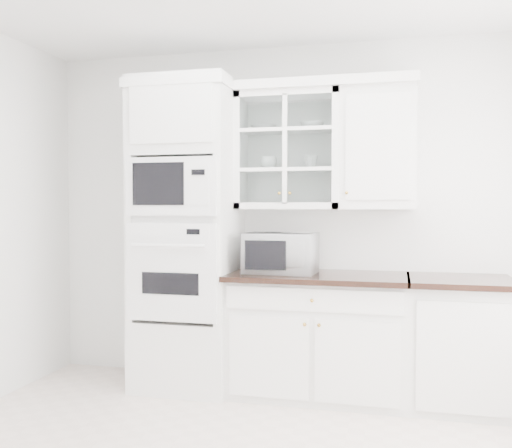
# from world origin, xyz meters

# --- Properties ---
(room_shell) EXTENTS (4.00, 3.50, 2.70)m
(room_shell) POSITION_xyz_m (0.00, 0.43, 1.78)
(room_shell) COLOR white
(room_shell) RESTS_ON ground
(oven_column) EXTENTS (0.76, 0.68, 2.40)m
(oven_column) POSITION_xyz_m (-0.75, 1.42, 1.20)
(oven_column) COLOR white
(oven_column) RESTS_ON ground
(base_cabinet_run) EXTENTS (1.32, 0.67, 0.92)m
(base_cabinet_run) POSITION_xyz_m (0.28, 1.45, 0.46)
(base_cabinet_run) COLOR white
(base_cabinet_run) RESTS_ON ground
(extra_base_cabinet) EXTENTS (0.72, 0.67, 0.92)m
(extra_base_cabinet) POSITION_xyz_m (1.28, 1.45, 0.46)
(extra_base_cabinet) COLOR white
(extra_base_cabinet) RESTS_ON ground
(upper_cabinet_glass) EXTENTS (0.80, 0.33, 0.90)m
(upper_cabinet_glass) POSITION_xyz_m (0.03, 1.58, 1.85)
(upper_cabinet_glass) COLOR white
(upper_cabinet_glass) RESTS_ON room_shell
(upper_cabinet_solid) EXTENTS (0.55, 0.33, 0.90)m
(upper_cabinet_solid) POSITION_xyz_m (0.71, 1.58, 1.85)
(upper_cabinet_solid) COLOR white
(upper_cabinet_solid) RESTS_ON room_shell
(crown_molding) EXTENTS (2.14, 0.38, 0.07)m
(crown_molding) POSITION_xyz_m (-0.07, 1.56, 2.33)
(crown_molding) COLOR white
(crown_molding) RESTS_ON room_shell
(countertop_microwave) EXTENTS (0.54, 0.45, 0.30)m
(countertop_microwave) POSITION_xyz_m (0.00, 1.43, 1.07)
(countertop_microwave) COLOR white
(countertop_microwave) RESTS_ON base_cabinet_run
(bowl_a) EXTENTS (0.20, 0.20, 0.05)m
(bowl_a) POSITION_xyz_m (-0.18, 1.60, 2.03)
(bowl_a) COLOR white
(bowl_a) RESTS_ON upper_cabinet_glass
(bowl_b) EXTENTS (0.21, 0.21, 0.06)m
(bowl_b) POSITION_xyz_m (0.21, 1.59, 2.04)
(bowl_b) COLOR white
(bowl_b) RESTS_ON upper_cabinet_glass
(cup_a) EXTENTS (0.15, 0.15, 0.10)m
(cup_a) POSITION_xyz_m (-0.13, 1.57, 1.76)
(cup_a) COLOR white
(cup_a) RESTS_ON upper_cabinet_glass
(cup_b) EXTENTS (0.13, 0.13, 0.10)m
(cup_b) POSITION_xyz_m (0.20, 1.60, 1.76)
(cup_b) COLOR white
(cup_b) RESTS_ON upper_cabinet_glass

